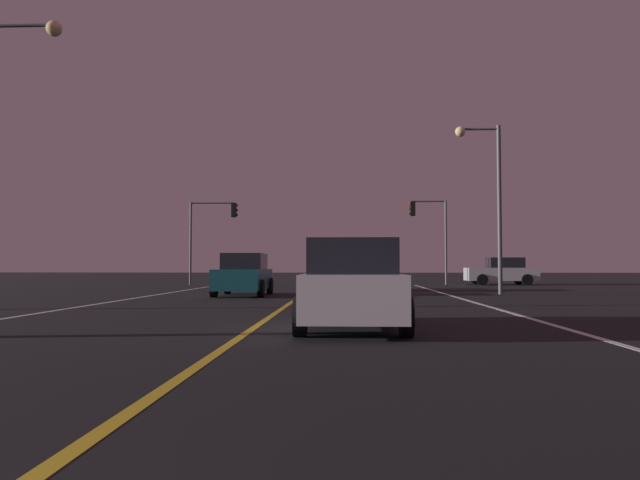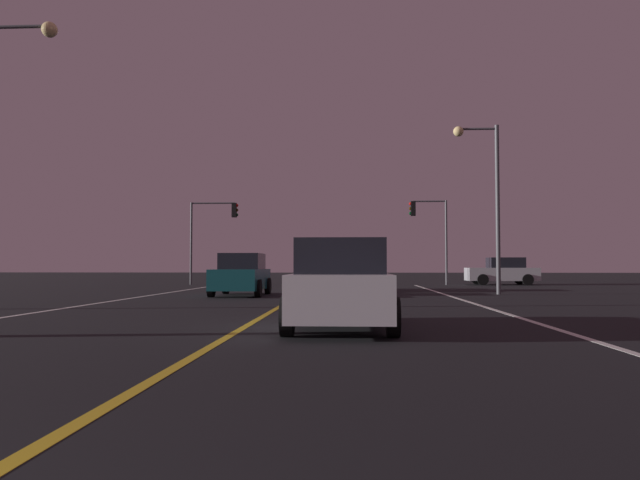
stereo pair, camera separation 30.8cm
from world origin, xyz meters
The scene contains 10 objects.
lane_edge_right centered at (6.01, 15.37, 0.00)m, with size 0.16×42.75×0.01m, color silver.
lane_edge_left centered at (-6.01, 15.37, 0.00)m, with size 0.16×42.75×0.01m, color silver.
lane_center_divider centered at (0.00, 15.37, 0.00)m, with size 0.16×42.75×0.01m, color gold.
car_crossing_side centered at (11.54, 37.87, 0.82)m, with size 4.30×2.02×1.70m.
car_ahead_far centered at (2.33, 28.60, 0.82)m, with size 2.02×4.30×1.70m.
car_lead_same_lane centered at (1.91, 11.23, 0.82)m, with size 2.02×4.30×1.70m.
car_oncoming centered at (-2.32, 23.85, 0.82)m, with size 2.02×4.30×1.70m.
traffic_light_near_right centered at (6.90, 37.25, 3.86)m, with size 2.35×0.36×5.24m.
traffic_light_near_left centered at (-6.52, 37.25, 3.87)m, with size 3.06×0.36×5.19m.
street_lamp_right_far centered at (7.82, 25.30, 4.59)m, with size 1.92×0.44×7.14m.
Camera 2 is at (2.10, -0.36, 1.22)m, focal length 33.94 mm.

